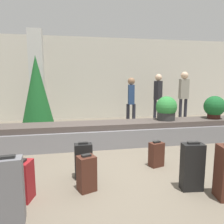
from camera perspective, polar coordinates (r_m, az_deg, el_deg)
ground_plane at (r=4.00m, az=4.54°, el=-14.98°), size 18.00×18.00×0.00m
back_wall at (r=8.83m, az=-4.66°, el=8.66°), size 18.00×0.06×3.20m
carousel at (r=5.37m, az=0.00°, el=-5.71°), size 8.33×0.83×0.56m
pillar at (r=7.85m, az=-18.97°, el=8.22°), size 0.45×0.45×3.20m
suitcase_0 at (r=2.80m, az=-25.15°, el=-18.10°), size 0.31×0.22×0.78m
suitcase_1 at (r=3.27m, az=-6.66°, el=-15.61°), size 0.30×0.28×0.54m
suitcase_3 at (r=4.16m, az=11.51°, el=-10.77°), size 0.29×0.23×0.48m
suitcase_4 at (r=3.44m, az=20.20°, el=-13.28°), size 0.32×0.21×0.72m
suitcase_5 at (r=3.65m, az=-7.46°, el=-12.52°), size 0.28×0.17×0.60m
suitcase_7 at (r=3.25m, az=-22.59°, el=-16.22°), size 0.32×0.31×0.57m
potted_plant_0 at (r=6.37m, az=25.17°, el=1.17°), size 0.54×0.54×0.60m
potted_plant_2 at (r=5.72m, az=14.00°, el=0.85°), size 0.53×0.53×0.61m
traveler_0 at (r=8.27m, az=18.23°, el=4.97°), size 0.32×0.26×1.84m
traveler_1 at (r=8.17m, az=11.92°, el=4.77°), size 0.36×0.34×1.77m
traveler_2 at (r=7.11m, az=5.01°, el=3.60°), size 0.31×0.34×1.64m
decorated_tree at (r=6.64m, az=-19.02°, el=4.90°), size 0.96×0.96×2.26m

